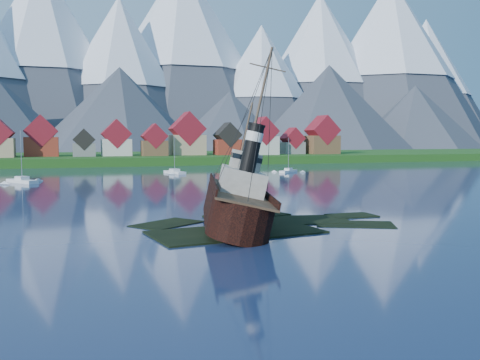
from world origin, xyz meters
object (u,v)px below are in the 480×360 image
object	(u,v)px
sailboat_c	(22,182)
sailboat_e	(175,173)
tugboat_wreck	(227,201)
sailboat_d	(288,172)

from	to	relation	value
sailboat_c	sailboat_e	size ratio (longest dim) A/B	1.11
tugboat_wreck	sailboat_d	distance (m)	93.13
sailboat_c	sailboat_e	xyz separation A→B (m)	(38.34, 19.72, -0.04)
sailboat_d	sailboat_e	distance (m)	32.69
sailboat_d	sailboat_c	bearing A→B (deg)	-117.04
tugboat_wreck	sailboat_e	size ratio (longest dim) A/B	2.47
sailboat_e	tugboat_wreck	bearing A→B (deg)	-112.23
sailboat_c	tugboat_wreck	bearing A→B (deg)	-102.45
sailboat_c	sailboat_e	bearing A→B (deg)	-7.14
sailboat_c	sailboat_d	world-z (taller)	sailboat_c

